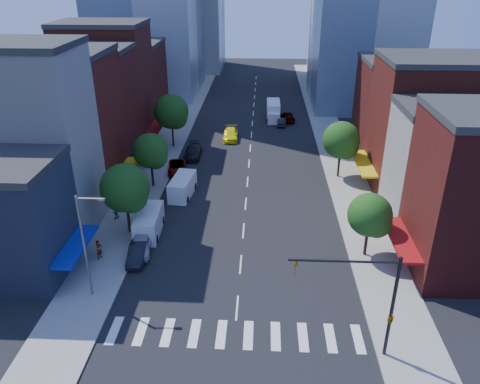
# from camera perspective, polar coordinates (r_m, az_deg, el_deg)

# --- Properties ---
(ground) EXTENTS (220.00, 220.00, 0.00)m
(ground) POSITION_cam_1_polar(r_m,az_deg,el_deg) (38.24, -0.36, -13.94)
(ground) COLOR black
(ground) RESTS_ON ground
(sidewalk_left) EXTENTS (5.00, 120.00, 0.15)m
(sidewalk_left) POSITION_cam_1_polar(r_m,az_deg,el_deg) (74.83, -8.32, 6.62)
(sidewalk_left) COLOR gray
(sidewalk_left) RESTS_ON ground
(sidewalk_right) EXTENTS (5.00, 120.00, 0.15)m
(sidewalk_right) POSITION_cam_1_polar(r_m,az_deg,el_deg) (74.27, 11.10, 6.25)
(sidewalk_right) COLOR gray
(sidewalk_right) RESTS_ON ground
(crosswalk) EXTENTS (19.00, 3.00, 0.01)m
(crosswalk) POSITION_cam_1_polar(r_m,az_deg,el_deg) (35.99, -0.63, -16.99)
(crosswalk) COLOR silver
(crosswalk) RESTS_ON ground
(bldg_left_1) EXTENTS (12.00, 8.00, 18.00)m
(bldg_left_1) POSITION_cam_1_polar(r_m,az_deg,el_deg) (49.60, -24.68, 5.30)
(bldg_left_1) COLOR beige
(bldg_left_1) RESTS_ON ground
(bldg_left_2) EXTENTS (12.00, 9.00, 16.00)m
(bldg_left_2) POSITION_cam_1_polar(r_m,az_deg,el_deg) (57.15, -20.88, 7.44)
(bldg_left_2) COLOR #5A1D15
(bldg_left_2) RESTS_ON ground
(bldg_left_3) EXTENTS (12.00, 8.00, 15.00)m
(bldg_left_3) POSITION_cam_1_polar(r_m,az_deg,el_deg) (64.82, -18.03, 9.47)
(bldg_left_3) COLOR #531614
(bldg_left_3) RESTS_ON ground
(bldg_left_4) EXTENTS (12.00, 9.00, 17.00)m
(bldg_left_4) POSITION_cam_1_polar(r_m,az_deg,el_deg) (72.33, -15.90, 12.20)
(bldg_left_4) COLOR #5A1D15
(bldg_left_4) RESTS_ON ground
(bldg_left_5) EXTENTS (12.00, 10.00, 13.00)m
(bldg_left_5) POSITION_cam_1_polar(r_m,az_deg,el_deg) (81.60, -13.72, 12.49)
(bldg_left_5) COLOR #531614
(bldg_left_5) RESTS_ON ground
(bldg_right_1) EXTENTS (12.00, 8.00, 12.00)m
(bldg_right_1) POSITION_cam_1_polar(r_m,az_deg,el_deg) (51.75, 24.55, 2.54)
(bldg_right_1) COLOR beige
(bldg_right_1) RESTS_ON ground
(bldg_right_2) EXTENTS (12.00, 10.00, 15.00)m
(bldg_right_2) POSITION_cam_1_polar(r_m,az_deg,el_deg) (59.19, 21.93, 7.36)
(bldg_right_2) COLOR #5A1D15
(bldg_right_2) RESTS_ON ground
(bldg_right_3) EXTENTS (12.00, 10.00, 13.00)m
(bldg_right_3) POSITION_cam_1_polar(r_m,az_deg,el_deg) (68.59, 19.33, 9.28)
(bldg_right_3) COLOR #531614
(bldg_right_3) RESTS_ON ground
(traffic_signal) EXTENTS (7.24, 2.24, 8.00)m
(traffic_signal) POSITION_cam_1_polar(r_m,az_deg,el_deg) (33.14, 17.10, -13.36)
(traffic_signal) COLOR black
(traffic_signal) RESTS_ON sidewalk_right
(streetlight) EXTENTS (2.25, 0.25, 9.00)m
(streetlight) POSITION_cam_1_polar(r_m,az_deg,el_deg) (38.34, -18.29, -5.66)
(streetlight) COLOR slate
(streetlight) RESTS_ON sidewalk_left
(tree_left_near) EXTENTS (4.80, 4.80, 7.30)m
(tree_left_near) POSITION_cam_1_polar(r_m,az_deg,el_deg) (46.62, -13.69, 0.23)
(tree_left_near) COLOR black
(tree_left_near) RESTS_ON sidewalk_left
(tree_left_mid) EXTENTS (4.20, 4.20, 6.65)m
(tree_left_mid) POSITION_cam_1_polar(r_m,az_deg,el_deg) (56.50, -10.74, 4.76)
(tree_left_mid) COLOR black
(tree_left_mid) RESTS_ON sidewalk_left
(tree_left_far) EXTENTS (5.00, 5.00, 7.75)m
(tree_left_far) POSITION_cam_1_polar(r_m,az_deg,el_deg) (69.25, -8.25, 9.50)
(tree_left_far) COLOR black
(tree_left_far) RESTS_ON sidewalk_left
(tree_right_near) EXTENTS (4.00, 4.00, 6.20)m
(tree_right_near) POSITION_cam_1_polar(r_m,az_deg,el_deg) (43.57, 15.73, -2.93)
(tree_right_near) COLOR black
(tree_right_near) RESTS_ON sidewalk_right
(tree_right_far) EXTENTS (4.60, 4.60, 7.20)m
(tree_right_far) POSITION_cam_1_polar(r_m,az_deg,el_deg) (59.45, 12.38, 6.04)
(tree_right_far) COLOR black
(tree_right_far) RESTS_ON sidewalk_right
(parked_car_front) EXTENTS (2.48, 5.00, 1.64)m
(parked_car_front) POSITION_cam_1_polar(r_m,az_deg,el_deg) (45.30, -11.98, -6.24)
(parked_car_front) COLOR #B3B2B7
(parked_car_front) RESTS_ON ground
(parked_car_second) EXTENTS (1.82, 4.47, 1.44)m
(parked_car_second) POSITION_cam_1_polar(r_m,az_deg,el_deg) (44.30, -12.36, -7.24)
(parked_car_second) COLOR black
(parked_car_second) RESTS_ON ground
(parked_car_third) EXTENTS (2.89, 5.13, 1.35)m
(parked_car_third) POSITION_cam_1_polar(r_m,az_deg,el_deg) (61.78, -7.69, 3.01)
(parked_car_third) COLOR #999999
(parked_car_third) RESTS_ON ground
(parked_car_rear) EXTENTS (2.28, 5.42, 1.56)m
(parked_car_rear) POSITION_cam_1_polar(r_m,az_deg,el_deg) (66.48, -5.74, 4.90)
(parked_car_rear) COLOR black
(parked_car_rear) RESTS_ON ground
(cargo_van_near) EXTENTS (2.44, 5.63, 2.37)m
(cargo_van_near) POSITION_cam_1_polar(r_m,az_deg,el_deg) (47.87, -11.08, -3.77)
(cargo_van_near) COLOR silver
(cargo_van_near) RESTS_ON ground
(cargo_van_far) EXTENTS (2.73, 5.60, 2.30)m
(cargo_van_far) POSITION_cam_1_polar(r_m,az_deg,el_deg) (55.06, -7.07, 0.62)
(cargo_van_far) COLOR white
(cargo_van_far) RESTS_ON ground
(taxi) EXTENTS (2.30, 5.45, 1.57)m
(taxi) POSITION_cam_1_polar(r_m,az_deg,el_deg) (73.28, -1.16, 7.06)
(taxi) COLOR #FEF00D
(taxi) RESTS_ON ground
(traffic_car_oncoming) EXTENTS (1.53, 3.95, 1.28)m
(traffic_car_oncoming) POSITION_cam_1_polar(r_m,az_deg,el_deg) (80.14, 5.10, 8.53)
(traffic_car_oncoming) COLOR black
(traffic_car_oncoming) RESTS_ON ground
(traffic_car_far) EXTENTS (2.50, 4.96, 1.62)m
(traffic_car_far) POSITION_cam_1_polar(r_m,az_deg,el_deg) (82.65, 5.87, 9.16)
(traffic_car_far) COLOR #999999
(traffic_car_far) RESTS_ON ground
(box_truck) EXTENTS (2.35, 7.38, 2.97)m
(box_truck) POSITION_cam_1_polar(r_m,az_deg,el_deg) (83.31, 4.08, 9.79)
(box_truck) COLOR silver
(box_truck) RESTS_ON ground
(pedestrian_near) EXTENTS (0.64, 0.79, 1.89)m
(pedestrian_near) POSITION_cam_1_polar(r_m,az_deg,el_deg) (44.94, -16.80, -6.72)
(pedestrian_near) COLOR #999999
(pedestrian_near) RESTS_ON sidewalk_left
(pedestrian_far) EXTENTS (0.93, 0.99, 1.63)m
(pedestrian_far) POSITION_cam_1_polar(r_m,az_deg,el_deg) (51.32, -15.01, -2.34)
(pedestrian_far) COLOR #999999
(pedestrian_far) RESTS_ON sidewalk_left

